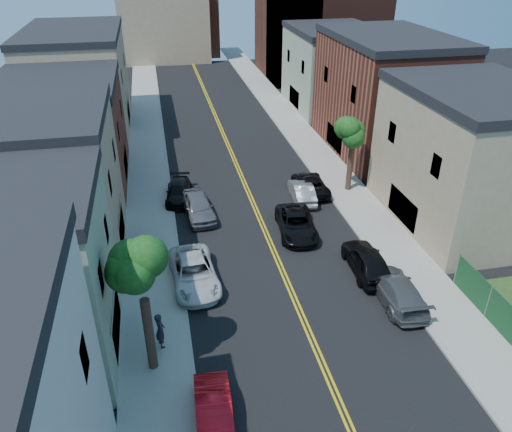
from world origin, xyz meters
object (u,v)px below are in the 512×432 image
black_suv_lane (296,224)px  dark_car_right_far (310,184)px  white_pickup (194,273)px  black_car_right (367,261)px  grey_car_left (199,206)px  red_sedan (214,416)px  silver_car_right (302,192)px  pedestrian_left (160,330)px  black_car_left (179,192)px  grey_car_right (397,290)px

black_suv_lane → dark_car_right_far: bearing=70.3°
white_pickup → black_car_right: (10.32, -0.97, 0.07)m
grey_car_left → black_suv_lane: size_ratio=0.93×
red_sedan → white_pickup: white_pickup is taller
black_car_right → silver_car_right: black_car_right is taller
red_sedan → black_suv_lane: black_suv_lane is taller
grey_car_left → pedestrian_left: (-3.18, -12.87, 0.31)m
grey_car_left → pedestrian_left: pedestrian_left is taller
white_pickup → black_car_left: 11.01m
white_pickup → black_car_right: 10.36m
white_pickup → black_car_left: bearing=87.2°
red_sedan → white_pickup: bearing=91.8°
grey_car_left → grey_car_right: size_ratio=0.93×
black_car_left → black_car_right: (10.45, -11.98, 0.17)m
grey_car_right → dark_car_right_far: size_ratio=1.05×
red_sedan → pedestrian_left: size_ratio=2.18×
red_sedan → grey_car_right: 12.60m
grey_car_left → dark_car_right_far: bearing=8.5°
white_pickup → pedestrian_left: 5.35m
pedestrian_left → silver_car_right: bearing=-50.3°
black_car_left → silver_car_right: bearing=-5.0°
silver_car_right → pedestrian_left: size_ratio=2.21×
black_car_right → white_pickup: bearing=-2.9°
black_car_right → black_suv_lane: black_car_right is taller
black_car_right → dark_car_right_far: size_ratio=0.99×
black_suv_lane → pedestrian_left: size_ratio=2.65×
black_car_left → pedestrian_left: 16.05m
black_suv_lane → pedestrian_left: 13.23m
grey_car_left → dark_car_right_far: size_ratio=0.98×
black_car_left → dark_car_right_far: 10.38m
black_car_left → black_suv_lane: size_ratio=0.88×
white_pickup → black_suv_lane: (7.40, 4.30, -0.04)m
black_car_left → silver_car_right: (9.30, -2.06, 0.05)m
red_sedan → grey_car_left: (1.23, 17.98, 0.12)m
grey_car_right → black_car_right: 2.95m
grey_car_left → pedestrian_left: size_ratio=2.47×
black_car_left → silver_car_right: silver_car_right is taller
black_car_left → black_car_right: 15.90m
red_sedan → grey_car_left: size_ratio=0.88×
grey_car_left → dark_car_right_far: 9.39m
grey_car_left → pedestrian_left: 13.26m
white_pickup → grey_car_left: grey_car_left is taller
grey_car_left → black_car_left: size_ratio=1.06×
silver_car_right → pedestrian_left: pedestrian_left is taller
black_car_right → pedestrian_left: size_ratio=2.49×
red_sedan → black_car_left: 21.03m
black_car_right → pedestrian_left: (-12.40, -3.94, 0.30)m
silver_car_right → pedestrian_left: bearing=55.4°
grey_car_left → black_suv_lane: (6.31, -3.66, -0.10)m
red_sedan → white_pickup: 10.02m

